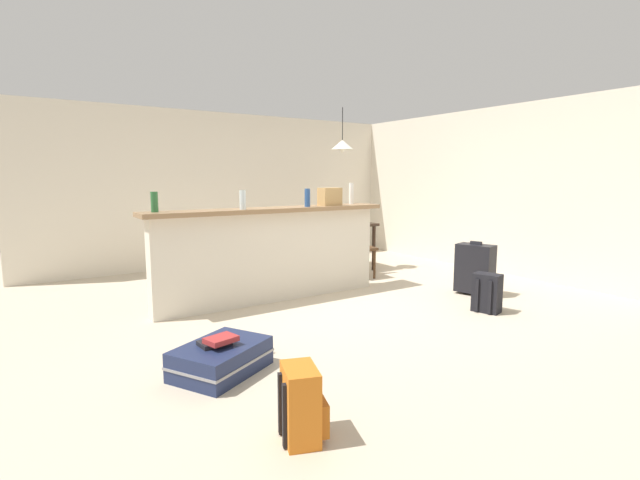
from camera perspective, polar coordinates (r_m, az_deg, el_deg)
ground_plane at (r=5.58m, az=2.05°, el=-7.67°), size 13.00×13.00×0.05m
wall_back at (r=8.05m, az=-10.74°, el=6.14°), size 6.60×0.10×2.50m
wall_right at (r=7.75m, az=19.47°, el=5.78°), size 0.10×6.00×2.50m
partition_half_wall at (r=5.49m, az=-5.92°, el=-2.05°), size 2.80×0.20×1.05m
bar_countertop at (r=5.43m, az=-6.00°, el=3.69°), size 2.96×0.40×0.05m
bottle_green at (r=4.99m, az=-19.62°, el=4.41°), size 0.07×0.07×0.21m
bottle_clear at (r=5.15m, az=-9.45°, el=4.87°), size 0.07×0.07×0.21m
bottle_blue at (r=5.57m, az=-1.56°, el=5.20°), size 0.07×0.07×0.22m
bottle_white at (r=6.14m, az=3.84°, el=5.71°), size 0.06×0.06×0.28m
grocery_bag at (r=5.81m, az=1.20°, el=5.33°), size 0.26×0.18×0.22m
dining_table at (r=7.26m, az=1.94°, el=1.33°), size 1.10×0.80×0.74m
dining_chair_near_partition at (r=6.81m, az=4.46°, el=-0.23°), size 0.43×0.43×0.93m
pendant_lamp at (r=7.26m, az=2.76°, el=11.58°), size 0.34×0.34×0.67m
suitcase_flat_navy at (r=3.66m, az=-11.99°, el=-13.99°), size 0.89×0.76×0.22m
suitcase_upright_black at (r=6.09m, az=18.44°, el=-3.32°), size 0.34×0.49×0.67m
backpack_orange at (r=2.74m, az=-2.24°, el=-19.53°), size 0.30×0.32×0.42m
backpack_black at (r=5.40m, az=19.80°, el=-6.17°), size 0.30×0.32×0.42m
book_stack at (r=3.59m, az=-12.39°, el=-11.98°), size 0.27×0.25×0.07m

